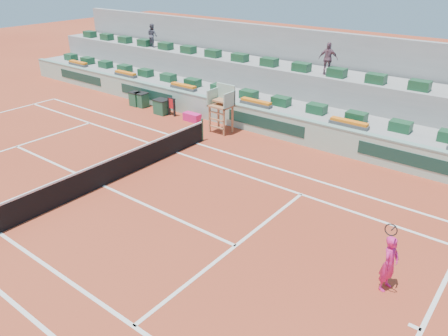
# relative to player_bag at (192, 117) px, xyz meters

# --- Properties ---
(ground) EXTENTS (90.00, 90.00, 0.00)m
(ground) POSITION_rel_player_bag_xyz_m (2.26, -7.73, -0.22)
(ground) COLOR maroon
(ground) RESTS_ON ground
(seating_tier_lower) EXTENTS (36.00, 4.00, 1.20)m
(seating_tier_lower) POSITION_rel_player_bag_xyz_m (2.26, 2.97, 0.38)
(seating_tier_lower) COLOR #959593
(seating_tier_lower) RESTS_ON ground
(seating_tier_upper) EXTENTS (36.00, 2.40, 2.60)m
(seating_tier_upper) POSITION_rel_player_bag_xyz_m (2.26, 4.57, 1.08)
(seating_tier_upper) COLOR #959593
(seating_tier_upper) RESTS_ON ground
(stadium_back_wall) EXTENTS (36.00, 0.40, 4.40)m
(stadium_back_wall) POSITION_rel_player_bag_xyz_m (2.26, 6.17, 1.98)
(stadium_back_wall) COLOR #959593
(stadium_back_wall) RESTS_ON ground
(player_bag) EXTENTS (1.00, 0.44, 0.44)m
(player_bag) POSITION_rel_player_bag_xyz_m (0.00, 0.00, 0.00)
(player_bag) COLOR #DC1C72
(player_bag) RESTS_ON ground
(spectator_left) EXTENTS (0.82, 0.70, 1.50)m
(spectator_left) POSITION_rel_player_bag_xyz_m (-7.08, 4.12, 3.13)
(spectator_left) COLOR #4F4E5B
(spectator_left) RESTS_ON seating_tier_upper
(spectator_mid) EXTENTS (1.03, 0.68, 1.62)m
(spectator_mid) POSITION_rel_player_bag_xyz_m (5.69, 4.04, 3.19)
(spectator_mid) COLOR #774F5F
(spectator_mid) RESTS_ON seating_tier_upper
(court_lines) EXTENTS (23.89, 11.09, 0.01)m
(court_lines) POSITION_rel_player_bag_xyz_m (2.26, -7.73, -0.22)
(court_lines) COLOR silver
(court_lines) RESTS_ON ground
(tennis_net) EXTENTS (0.10, 11.97, 1.10)m
(tennis_net) POSITION_rel_player_bag_xyz_m (2.26, -7.73, 0.31)
(tennis_net) COLOR black
(tennis_net) RESTS_ON ground
(advertising_hoarding) EXTENTS (36.00, 0.34, 1.26)m
(advertising_hoarding) POSITION_rel_player_bag_xyz_m (2.28, 0.77, 0.41)
(advertising_hoarding) COLOR #99C1AA
(advertising_hoarding) RESTS_ON ground
(umpire_chair) EXTENTS (1.10, 0.90, 2.40)m
(umpire_chair) POSITION_rel_player_bag_xyz_m (2.26, -0.23, 1.32)
(umpire_chair) COLOR #A0643C
(umpire_chair) RESTS_ON ground
(seat_row_lower) EXTENTS (32.90, 0.60, 0.44)m
(seat_row_lower) POSITION_rel_player_bag_xyz_m (2.26, 2.07, 1.20)
(seat_row_lower) COLOR #174628
(seat_row_lower) RESTS_ON seating_tier_lower
(seat_row_upper) EXTENTS (32.90, 0.60, 0.44)m
(seat_row_upper) POSITION_rel_player_bag_xyz_m (2.26, 3.97, 2.60)
(seat_row_upper) COLOR #174628
(seat_row_upper) RESTS_ON seating_tier_upper
(flower_planters) EXTENTS (26.80, 0.36, 0.28)m
(flower_planters) POSITION_rel_player_bag_xyz_m (0.76, 1.27, 1.11)
(flower_planters) COLOR #4C4C4C
(flower_planters) RESTS_ON seating_tier_lower
(drink_cooler_a) EXTENTS (0.81, 0.70, 0.84)m
(drink_cooler_a) POSITION_rel_player_bag_xyz_m (-2.17, -0.12, 0.20)
(drink_cooler_a) COLOR #1A4F34
(drink_cooler_a) RESTS_ON ground
(drink_cooler_b) EXTENTS (0.73, 0.63, 0.84)m
(drink_cooler_b) POSITION_rel_player_bag_xyz_m (-4.07, 0.09, 0.20)
(drink_cooler_b) COLOR #1A4F34
(drink_cooler_b) RESTS_ON ground
(drink_cooler_c) EXTENTS (0.63, 0.55, 0.84)m
(drink_cooler_c) POSITION_rel_player_bag_xyz_m (-4.49, -0.02, 0.20)
(drink_cooler_c) COLOR #1A4F34
(drink_cooler_c) RESTS_ON ground
(towel_rack) EXTENTS (0.58, 0.10, 1.03)m
(towel_rack) POSITION_rel_player_bag_xyz_m (-1.50, -0.01, 0.38)
(towel_rack) COLOR black
(towel_rack) RESTS_ON ground
(tennis_player) EXTENTS (0.48, 0.88, 2.28)m
(tennis_player) POSITION_rel_player_bag_xyz_m (12.93, -6.79, 0.59)
(tennis_player) COLOR #DC1C72
(tennis_player) RESTS_ON ground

